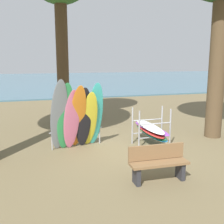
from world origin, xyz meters
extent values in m
plane|color=brown|center=(0.00, 0.00, 0.00)|extent=(80.00, 80.00, 0.00)
cube|color=#477084|center=(0.00, 29.70, 0.05)|extent=(80.00, 36.00, 0.10)
cylinder|color=brown|center=(3.48, 0.47, 2.91)|extent=(0.59, 0.59, 5.82)
cylinder|color=#4C3823|center=(-1.53, 4.32, 2.97)|extent=(0.53, 0.53, 5.94)
ellipsoid|color=gray|center=(-2.17, 0.34, 1.15)|extent=(0.63, 0.86, 2.29)
ellipsoid|color=#339E56|center=(-1.97, 0.39, 1.09)|extent=(0.63, 0.75, 2.18)
ellipsoid|color=pink|center=(-1.77, 0.43, 0.98)|extent=(0.64, 0.67, 1.95)
ellipsoid|color=orange|center=(-1.58, 0.48, 1.05)|extent=(0.62, 0.89, 2.09)
ellipsoid|color=black|center=(-1.38, 0.52, 1.00)|extent=(0.56, 0.62, 2.00)
ellipsoid|color=yellow|center=(-1.18, 0.57, 0.93)|extent=(0.57, 0.73, 1.87)
ellipsoid|color=#38B2AD|center=(-0.99, 0.61, 1.07)|extent=(0.58, 0.72, 2.14)
cylinder|color=#9EA0A5|center=(-2.39, 0.63, 0.28)|extent=(0.04, 0.04, 0.55)
cylinder|color=#9EA0A5|center=(-0.77, 0.88, 0.28)|extent=(0.04, 0.04, 0.55)
cylinder|color=#9EA0A5|center=(-1.58, 0.75, 0.55)|extent=(1.78, 0.31, 0.04)
cylinder|color=#9EA0A5|center=(0.28, -0.10, 0.62)|extent=(0.05, 0.05, 1.25)
cylinder|color=#9EA0A5|center=(1.38, -0.10, 0.62)|extent=(0.05, 0.05, 1.25)
cylinder|color=#9EA0A5|center=(0.28, 0.50, 0.62)|extent=(0.05, 0.05, 1.25)
cylinder|color=#9EA0A5|center=(1.38, 0.50, 0.62)|extent=(0.05, 0.05, 1.25)
cylinder|color=#9EA0A5|center=(0.83, -0.10, 0.35)|extent=(1.10, 0.04, 0.04)
cylinder|color=#9EA0A5|center=(0.83, -0.10, 0.80)|extent=(1.10, 0.04, 0.04)
cylinder|color=#9EA0A5|center=(0.83, 0.50, 0.35)|extent=(1.10, 0.04, 0.04)
cylinder|color=#9EA0A5|center=(0.83, 0.50, 0.80)|extent=(1.10, 0.04, 0.04)
ellipsoid|color=#2D8ED1|center=(0.87, 0.20, 0.40)|extent=(0.57, 2.12, 0.06)
ellipsoid|color=#339E56|center=(0.82, 0.20, 0.46)|extent=(0.51, 2.10, 0.06)
ellipsoid|color=red|center=(0.79, 0.20, 0.52)|extent=(0.60, 2.12, 0.06)
ellipsoid|color=purple|center=(0.83, 0.20, 0.58)|extent=(0.67, 2.13, 0.06)
ellipsoid|color=white|center=(0.78, 0.20, 0.64)|extent=(0.61, 2.12, 0.06)
cube|color=#2D2D33|center=(-0.74, -2.41, 0.21)|extent=(0.11, 0.32, 0.42)
cube|color=#2D2D33|center=(0.38, -2.44, 0.21)|extent=(0.11, 0.32, 0.42)
cube|color=olive|center=(-0.18, -2.43, 0.45)|extent=(1.41, 0.44, 0.06)
cube|color=olive|center=(-0.17, -2.25, 0.67)|extent=(1.40, 0.10, 0.36)
camera|label=1|loc=(-3.00, -7.89, 2.84)|focal=43.94mm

